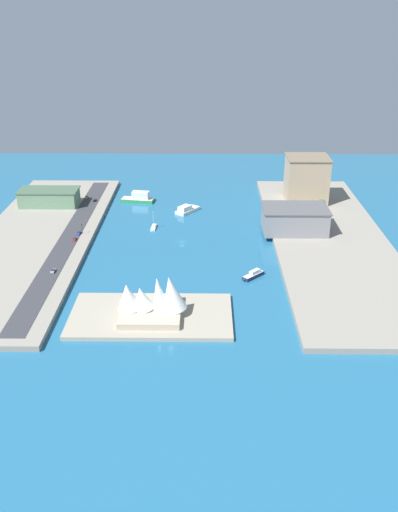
{
  "coord_description": "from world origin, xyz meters",
  "views": [
    {
      "loc": [
        -14.32,
        319.19,
        135.83
      ],
      "look_at": [
        -10.65,
        25.08,
        2.05
      ],
      "focal_mm": 39.49,
      "sensor_mm": 36.0,
      "label": 1
    }
  ],
  "objects_px": {
    "pickup_red": "(74,239)",
    "traffic_light_waterfront": "(82,227)",
    "sailboat_small_white": "(154,227)",
    "opera_landmark": "(152,300)",
    "terminal_long_green": "(49,197)",
    "ferry_white_commuter": "(187,209)",
    "warehouse_low_gray": "(295,219)",
    "hatchback_blue": "(79,233)",
    "apartment_midrise_tan": "(306,179)",
    "taxi_yellow_cab": "(87,197)",
    "suv_black": "(95,200)",
    "ferry_green_doubledeck": "(139,198)",
    "sedan_silver": "(53,271)",
    "patrol_launch_navy": "(253,275)"
  },
  "relations": [
    {
      "from": "pickup_red",
      "to": "traffic_light_waterfront",
      "type": "height_order",
      "value": "traffic_light_waterfront"
    },
    {
      "from": "sailboat_small_white",
      "to": "traffic_light_waterfront",
      "type": "xyz_separation_m",
      "value": [
        43.18,
        16.82,
        6.31
      ]
    },
    {
      "from": "pickup_red",
      "to": "opera_landmark",
      "type": "xyz_separation_m",
      "value": [
        -55.12,
        86.3,
        5.87
      ]
    },
    {
      "from": "terminal_long_green",
      "to": "traffic_light_waterfront",
      "type": "distance_m",
      "value": 63.88
    },
    {
      "from": "ferry_white_commuter",
      "to": "pickup_red",
      "type": "xyz_separation_m",
      "value": [
        66.64,
        58.77,
        1.78
      ]
    },
    {
      "from": "warehouse_low_gray",
      "to": "opera_landmark",
      "type": "distance_m",
      "value": 131.74
    },
    {
      "from": "hatchback_blue",
      "to": "traffic_light_waterfront",
      "type": "xyz_separation_m",
      "value": [
        -2.28,
        -0.6,
        3.4
      ]
    },
    {
      "from": "sailboat_small_white",
      "to": "terminal_long_green",
      "type": "distance_m",
      "value": 86.15
    },
    {
      "from": "apartment_midrise_tan",
      "to": "terminal_long_green",
      "type": "relative_size",
      "value": 0.78
    },
    {
      "from": "taxi_yellow_cab",
      "to": "warehouse_low_gray",
      "type": "bearing_deg",
      "value": 156.78
    },
    {
      "from": "sailboat_small_white",
      "to": "suv_black",
      "type": "bearing_deg",
      "value": -44.32
    },
    {
      "from": "pickup_red",
      "to": "opera_landmark",
      "type": "bearing_deg",
      "value": 122.56
    },
    {
      "from": "ferry_green_doubledeck",
      "to": "apartment_midrise_tan",
      "type": "height_order",
      "value": "apartment_midrise_tan"
    },
    {
      "from": "ferry_white_commuter",
      "to": "traffic_light_waterfront",
      "type": "bearing_deg",
      "value": 36.99
    },
    {
      "from": "ferry_green_doubledeck",
      "to": "opera_landmark",
      "type": "bearing_deg",
      "value": 98.44
    },
    {
      "from": "suv_black",
      "to": "ferry_white_commuter",
      "type": "bearing_deg",
      "value": 167.9
    },
    {
      "from": "terminal_long_green",
      "to": "taxi_yellow_cab",
      "type": "distance_m",
      "value": 28.07
    },
    {
      "from": "ferry_white_commuter",
      "to": "hatchback_blue",
      "type": "bearing_deg",
      "value": 36.37
    },
    {
      "from": "ferry_white_commuter",
      "to": "sailboat_small_white",
      "type": "bearing_deg",
      "value": 56.53
    },
    {
      "from": "warehouse_low_gray",
      "to": "taxi_yellow_cab",
      "type": "height_order",
      "value": "warehouse_low_gray"
    },
    {
      "from": "warehouse_low_gray",
      "to": "sedan_silver",
      "type": "xyz_separation_m",
      "value": [
        137.8,
        62.12,
        -6.83
      ]
    },
    {
      "from": "taxi_yellow_cab",
      "to": "traffic_light_waterfront",
      "type": "height_order",
      "value": "traffic_light_waterfront"
    },
    {
      "from": "terminal_long_green",
      "to": "suv_black",
      "type": "xyz_separation_m",
      "value": [
        -30.52,
        -8.62,
        -4.88
      ]
    },
    {
      "from": "sailboat_small_white",
      "to": "opera_landmark",
      "type": "bearing_deg",
      "value": 94.6
    },
    {
      "from": "ferry_white_commuter",
      "to": "suv_black",
      "type": "bearing_deg",
      "value": -12.1
    },
    {
      "from": "ferry_green_doubledeck",
      "to": "sedan_silver",
      "type": "height_order",
      "value": "ferry_green_doubledeck"
    },
    {
      "from": "opera_landmark",
      "to": "traffic_light_waterfront",
      "type": "bearing_deg",
      "value": -61.65
    },
    {
      "from": "ferry_green_doubledeck",
      "to": "suv_black",
      "type": "height_order",
      "value": "ferry_green_doubledeck"
    },
    {
      "from": "pickup_red",
      "to": "apartment_midrise_tan",
      "type": "bearing_deg",
      "value": -153.05
    },
    {
      "from": "ferry_white_commuter",
      "to": "opera_landmark",
      "type": "xyz_separation_m",
      "value": [
        11.52,
        145.07,
        7.65
      ]
    },
    {
      "from": "sailboat_small_white",
      "to": "apartment_midrise_tan",
      "type": "relative_size",
      "value": 0.37
    },
    {
      "from": "apartment_midrise_tan",
      "to": "warehouse_low_gray",
      "type": "distance_m",
      "value": 62.43
    },
    {
      "from": "apartment_midrise_tan",
      "to": "traffic_light_waterfront",
      "type": "xyz_separation_m",
      "value": [
        149.49,
        66.75,
        -11.82
      ]
    },
    {
      "from": "apartment_midrise_tan",
      "to": "traffic_light_waterfront",
      "type": "height_order",
      "value": "apartment_midrise_tan"
    },
    {
      "from": "ferry_green_doubledeck",
      "to": "opera_landmark",
      "type": "xyz_separation_m",
      "value": [
        -24.81,
        167.17,
        6.63
      ]
    },
    {
      "from": "ferry_green_doubledeck",
      "to": "pickup_red",
      "type": "bearing_deg",
      "value": 69.46
    },
    {
      "from": "apartment_midrise_tan",
      "to": "opera_landmark",
      "type": "distance_m",
      "value": 190.62
    },
    {
      "from": "patrol_launch_navy",
      "to": "traffic_light_waterfront",
      "type": "relative_size",
      "value": 1.99
    },
    {
      "from": "terminal_long_green",
      "to": "taxi_yellow_cab",
      "type": "bearing_deg",
      "value": -147.33
    },
    {
      "from": "apartment_midrise_tan",
      "to": "hatchback_blue",
      "type": "bearing_deg",
      "value": 23.93
    },
    {
      "from": "patrol_launch_navy",
      "to": "opera_landmark",
      "type": "height_order",
      "value": "opera_landmark"
    },
    {
      "from": "ferry_green_doubledeck",
      "to": "opera_landmark",
      "type": "distance_m",
      "value": 169.13
    },
    {
      "from": "sailboat_small_white",
      "to": "sedan_silver",
      "type": "relative_size",
      "value": 2.73
    },
    {
      "from": "ferry_green_doubledeck",
      "to": "suv_black",
      "type": "distance_m",
      "value": 32.1
    },
    {
      "from": "apartment_midrise_tan",
      "to": "opera_landmark",
      "type": "height_order",
      "value": "apartment_midrise_tan"
    },
    {
      "from": "warehouse_low_gray",
      "to": "taxi_yellow_cab",
      "type": "distance_m",
      "value": 156.81
    },
    {
      "from": "sailboat_small_white",
      "to": "opera_landmark",
      "type": "distance_m",
      "value": 114.5
    },
    {
      "from": "terminal_long_green",
      "to": "taxi_yellow_cab",
      "type": "relative_size",
      "value": 8.81
    },
    {
      "from": "suv_black",
      "to": "opera_landmark",
      "type": "relative_size",
      "value": 0.13
    },
    {
      "from": "taxi_yellow_cab",
      "to": "patrol_launch_navy",
      "type": "bearing_deg",
      "value": 132.77
    }
  ]
}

